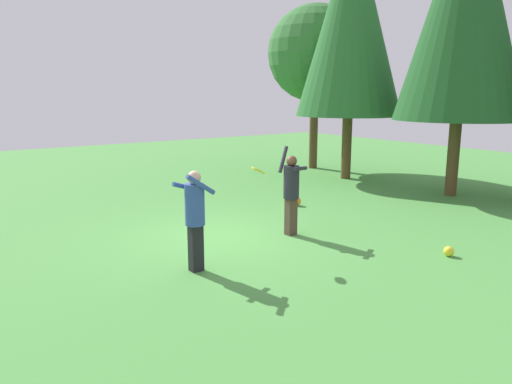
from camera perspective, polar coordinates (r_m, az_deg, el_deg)
ground_plane at (r=10.69m, az=-4.33°, el=-5.26°), size 40.00×40.00×0.00m
person_thrower at (r=10.65m, az=4.10°, el=0.49°), size 0.65×0.66×1.93m
person_catcher at (r=8.52m, az=-7.07°, el=-2.29°), size 0.52×0.61×1.77m
frisbee at (r=9.22m, az=0.24°, el=2.50°), size 0.31×0.29×0.15m
ball_yellow at (r=10.15m, az=21.38°, el=-6.40°), size 0.20×0.20×0.20m
ball_orange at (r=13.59m, az=4.69°, el=-1.07°), size 0.25×0.25×0.25m
tree_left at (r=18.03m, az=10.95°, el=18.99°), size 3.67×3.67×8.76m
tree_far_left at (r=20.23m, az=6.88°, el=15.56°), size 3.76×3.76×6.42m
tree_center at (r=15.95m, az=23.06°, el=19.50°), size 3.70×3.70×8.84m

